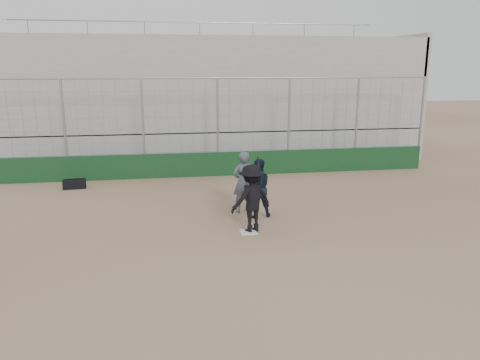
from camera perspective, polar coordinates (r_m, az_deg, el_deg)
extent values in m
plane|color=brown|center=(12.99, 1.01, -6.39)|extent=(90.00, 90.00, 0.00)
cube|color=white|center=(12.98, 1.01, -6.34)|extent=(0.44, 0.44, 0.02)
cube|color=#103318|center=(19.53, -2.67, 2.00)|extent=(18.00, 0.25, 1.00)
cylinder|color=gray|center=(19.28, -2.72, 6.37)|extent=(0.10, 0.10, 4.00)
cylinder|color=gray|center=(22.19, 21.19, 6.44)|extent=(0.10, 0.10, 4.00)
cylinder|color=gray|center=(19.13, -2.79, 12.32)|extent=(18.00, 0.07, 0.07)
cube|color=#949494|center=(24.32, -4.06, 5.04)|extent=(20.00, 6.70, 1.60)
cube|color=#949494|center=(24.06, -4.17, 11.88)|extent=(20.00, 6.70, 4.20)
cube|color=#949494|center=(26.92, 17.90, 9.76)|extent=(0.25, 6.70, 6.10)
cylinder|color=gray|center=(27.28, -4.94, 18.60)|extent=(20.00, 0.06, 0.06)
imported|color=black|center=(12.81, 1.40, -2.24)|extent=(1.39, 1.11, 1.89)
cylinder|color=black|center=(12.82, 2.40, 1.10)|extent=(0.07, 0.57, 0.71)
imported|color=black|center=(14.08, 2.15, -2.27)|extent=(0.96, 0.80, 1.17)
sphere|color=maroon|center=(13.96, 2.16, -0.39)|extent=(0.28, 0.28, 0.28)
imported|color=#444956|center=(14.53, 0.37, -0.62)|extent=(0.81, 0.65, 1.73)
cube|color=black|center=(18.55, -19.54, -0.45)|extent=(0.85, 0.43, 0.35)
cylinder|color=black|center=(18.50, -19.58, 0.13)|extent=(0.53, 0.09, 0.04)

